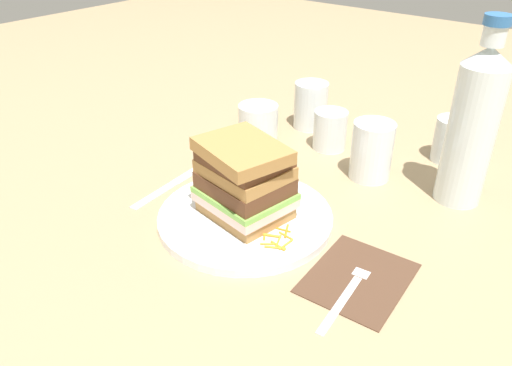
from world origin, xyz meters
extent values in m
plane|color=#9E8460|center=(0.00, 0.00, 0.00)|extent=(3.00, 3.00, 0.00)
cylinder|color=white|center=(0.01, 0.00, 0.01)|extent=(0.25, 0.25, 0.01)
cube|color=#A87A42|center=(0.01, 0.00, 0.02)|extent=(0.13, 0.11, 0.02)
cube|color=beige|center=(0.01, 0.00, 0.04)|extent=(0.14, 0.12, 0.01)
cube|color=#7AB74C|center=(0.01, 0.00, 0.05)|extent=(0.14, 0.12, 0.01)
cube|color=#56331E|center=(0.01, 0.00, 0.06)|extent=(0.13, 0.11, 0.02)
cube|color=#A87A42|center=(0.01, 0.00, 0.09)|extent=(0.13, 0.11, 0.02)
cube|color=#56331E|center=(0.01, 0.00, 0.10)|extent=(0.12, 0.11, 0.02)
cube|color=#A87A42|center=(0.02, -0.01, 0.12)|extent=(0.14, 0.12, 0.02)
cylinder|color=orange|center=(-0.05, 0.01, 0.01)|extent=(0.02, 0.03, 0.00)
cylinder|color=orange|center=(-0.06, -0.01, 0.01)|extent=(0.01, 0.03, 0.00)
cylinder|color=orange|center=(-0.08, 0.00, 0.01)|extent=(0.03, 0.01, 0.00)
cylinder|color=orange|center=(-0.06, 0.03, 0.01)|extent=(0.01, 0.02, 0.00)
cylinder|color=orange|center=(-0.05, 0.01, 0.01)|extent=(0.03, 0.02, 0.00)
cylinder|color=orange|center=(-0.07, -0.01, 0.01)|extent=(0.01, 0.03, 0.00)
cylinder|color=orange|center=(-0.05, 0.02, 0.01)|extent=(0.02, 0.03, 0.00)
cylinder|color=orange|center=(-0.06, 0.01, 0.01)|extent=(0.00, 0.02, 0.00)
cylinder|color=orange|center=(-0.07, 0.02, 0.01)|extent=(0.02, 0.01, 0.00)
cylinder|color=orange|center=(0.09, -0.03, 0.01)|extent=(0.01, 0.03, 0.00)
cylinder|color=orange|center=(0.07, -0.02, 0.01)|extent=(0.03, 0.02, 0.00)
cylinder|color=orange|center=(0.08, 0.00, 0.01)|extent=(0.02, 0.01, 0.00)
cylinder|color=orange|center=(0.06, -0.02, 0.01)|extent=(0.02, 0.03, 0.00)
cylinder|color=orange|center=(0.10, -0.02, 0.01)|extent=(0.00, 0.03, 0.00)
cylinder|color=orange|center=(0.08, -0.04, 0.01)|extent=(0.02, 0.02, 0.00)
cylinder|color=orange|center=(0.10, -0.04, 0.01)|extent=(0.03, 0.02, 0.00)
cylinder|color=orange|center=(0.09, 0.00, 0.01)|extent=(0.02, 0.03, 0.00)
cylinder|color=orange|center=(0.09, -0.01, 0.01)|extent=(0.02, 0.01, 0.00)
cylinder|color=orange|center=(0.10, -0.03, 0.01)|extent=(0.03, 0.01, 0.00)
cube|color=#4C3323|center=(0.20, -0.01, 0.00)|extent=(0.12, 0.15, 0.00)
cube|color=silver|center=(0.21, -0.06, 0.00)|extent=(0.02, 0.11, 0.00)
cube|color=silver|center=(0.20, 0.00, 0.00)|extent=(0.02, 0.02, 0.00)
cylinder|color=silver|center=(0.21, 0.03, 0.00)|extent=(0.01, 0.04, 0.00)
cylinder|color=silver|center=(0.20, 0.03, 0.00)|extent=(0.01, 0.04, 0.00)
cylinder|color=silver|center=(0.20, 0.03, 0.00)|extent=(0.01, 0.04, 0.00)
cylinder|color=silver|center=(0.19, 0.03, 0.00)|extent=(0.01, 0.04, 0.00)
cube|color=silver|center=(-0.15, -0.04, 0.00)|extent=(0.02, 0.10, 0.00)
cube|color=silver|center=(-0.15, 0.06, 0.00)|extent=(0.02, 0.11, 0.00)
cylinder|color=white|center=(0.09, 0.23, 0.05)|extent=(0.07, 0.07, 0.10)
cylinder|color=orange|center=(0.09, 0.23, 0.04)|extent=(0.06, 0.06, 0.08)
cylinder|color=silver|center=(0.23, 0.25, 0.11)|extent=(0.07, 0.07, 0.21)
cone|color=silver|center=(0.23, 0.25, 0.23)|extent=(0.07, 0.07, 0.03)
cylinder|color=silver|center=(0.23, 0.25, 0.25)|extent=(0.03, 0.03, 0.03)
cylinder|color=#2D66A8|center=(0.23, 0.25, 0.27)|extent=(0.04, 0.04, 0.01)
cylinder|color=silver|center=(-0.02, 0.28, 0.04)|extent=(0.06, 0.06, 0.07)
cylinder|color=silver|center=(0.17, 0.38, 0.04)|extent=(0.06, 0.06, 0.08)
cylinder|color=silver|center=(-0.10, 0.34, 0.05)|extent=(0.07, 0.07, 0.09)
cylinder|color=silver|center=(-0.14, 0.22, 0.04)|extent=(0.08, 0.08, 0.07)
camera|label=1|loc=(0.40, -0.46, 0.42)|focal=34.95mm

